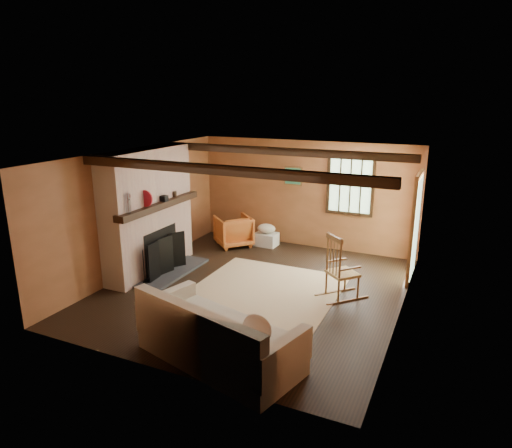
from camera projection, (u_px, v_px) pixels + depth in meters
The scene contains 10 objects.
ground at pixel (254, 289), 8.17m from camera, with size 5.50×5.50×0.00m, color black.
room_envelope at pixel (272, 199), 7.86m from camera, with size 5.02×5.52×2.44m.
fireplace at pixel (149, 217), 8.76m from camera, with size 1.02×2.30×2.40m.
rug at pixel (260, 295), 7.92m from camera, with size 2.50×3.00×0.01m, color tan.
rocking_chair at pixel (341, 271), 7.72m from camera, with size 0.87×0.89×1.14m.
sofa at pixel (217, 340), 5.87m from camera, with size 2.40×1.52×0.90m.
firewood_pile at pixel (227, 231), 11.19m from camera, with size 0.75×0.14×0.27m.
laundry_basket at pixel (266, 239), 10.50m from camera, with size 0.50×0.38×0.30m, color silver.
basket_pillow at pixel (266, 229), 10.43m from camera, with size 0.43×0.34×0.21m, color silver.
armchair at pixel (233, 231), 10.45m from camera, with size 0.75×0.77×0.70m, color #BF6026.
Camera 1 is at (3.18, -6.84, 3.37)m, focal length 32.00 mm.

